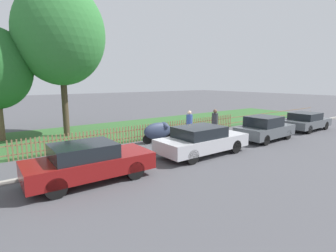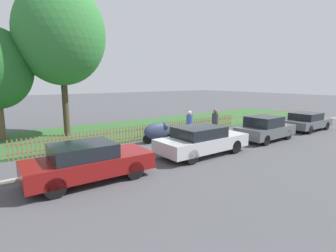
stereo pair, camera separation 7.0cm
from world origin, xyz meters
TOP-DOWN VIEW (x-y plane):
  - ground_plane at (0.00, 0.00)m, footprint 120.00×120.00m
  - kerb_stone at (0.00, 0.10)m, footprint 40.16×0.20m
  - grass_strip at (0.00, 6.69)m, footprint 40.16×7.48m
  - park_fence at (0.00, 2.97)m, footprint 40.16×0.05m
  - parked_car_black_saloon at (-5.26, -1.32)m, footprint 4.37×1.86m
  - parked_car_navy_estate at (0.26, -1.24)m, footprint 4.61×1.89m
  - parked_car_red_compact at (5.41, -1.21)m, footprint 3.88×1.89m
  - parked_car_white_van at (10.59, -1.11)m, footprint 4.02×1.83m
  - covered_motorcycle at (-0.00, 2.01)m, footprint 1.89×0.75m
  - tree_mid_park at (-3.67, 7.02)m, footprint 5.30×5.30m
  - pedestrian_near_fence at (1.62, 1.22)m, footprint 0.42×0.42m
  - pedestrian_by_lamp at (3.22, 0.73)m, footprint 0.49×0.49m

SIDE VIEW (x-z plane):
  - ground_plane at x=0.00m, z-range 0.00..0.00m
  - grass_strip at x=0.00m, z-range 0.00..0.01m
  - kerb_stone at x=0.00m, z-range 0.00..0.12m
  - park_fence at x=0.00m, z-range 0.00..0.96m
  - parked_car_white_van at x=10.59m, z-range 0.02..1.27m
  - covered_motorcycle at x=0.00m, z-range 0.11..1.27m
  - parked_car_red_compact at x=5.41m, z-range -0.01..1.42m
  - parked_car_navy_estate at x=0.26m, z-range 0.02..1.40m
  - parked_car_black_saloon at x=-5.26m, z-range 0.02..1.40m
  - pedestrian_near_fence at x=1.62m, z-range 0.12..1.91m
  - pedestrian_by_lamp at x=3.22m, z-range 0.12..1.93m
  - tree_mid_park at x=-3.67m, z-range 1.58..10.87m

